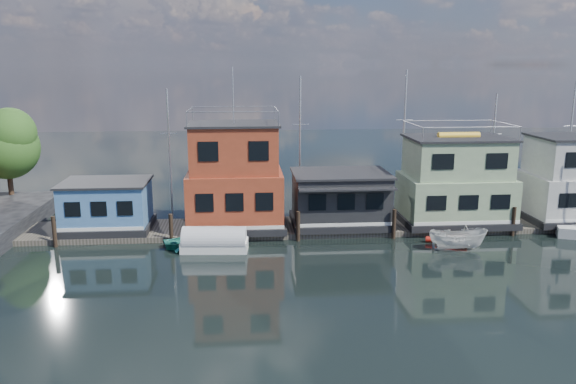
{
  "coord_description": "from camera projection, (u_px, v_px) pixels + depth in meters",
  "views": [
    {
      "loc": [
        -7.81,
        -29.26,
        12.4
      ],
      "look_at": [
        -4.51,
        12.0,
        3.0
      ],
      "focal_mm": 35.0,
      "sensor_mm": 36.0,
      "label": 1
    }
  ],
  "objects": [
    {
      "name": "red_kayak",
      "position": [
        447.0,
        241.0,
        39.75
      ],
      "size": [
        2.83,
        1.42,
        0.42
      ],
      "primitive_type": "cylinder",
      "rotation": [
        0.0,
        1.57,
        -0.37
      ],
      "color": "#B01B12",
      "rests_on": "ground"
    },
    {
      "name": "background_masts",
      "position": [
        389.0,
        146.0,
        48.43
      ],
      "size": [
        36.4,
        0.16,
        12.0
      ],
      "color": "silver",
      "rests_on": "ground"
    },
    {
      "name": "houseboat_green",
      "position": [
        456.0,
        182.0,
        43.34
      ],
      "size": [
        8.4,
        5.9,
        7.03
      ],
      "color": "black",
      "rests_on": "dock"
    },
    {
      "name": "houseboat_dark",
      "position": [
        340.0,
        199.0,
        42.87
      ],
      "size": [
        7.4,
        6.1,
        4.06
      ],
      "color": "black",
      "rests_on": "dock"
    },
    {
      "name": "motorboat",
      "position": [
        458.0,
        239.0,
        38.31
      ],
      "size": [
        4.09,
        1.97,
        1.52
      ],
      "primitive_type": "imported",
      "rotation": [
        0.0,
        0.0,
        1.44
      ],
      "color": "silver",
      "rests_on": "ground"
    },
    {
      "name": "dinghy_white",
      "position": [
        467.0,
        233.0,
        40.3
      ],
      "size": [
        2.71,
        2.46,
        1.25
      ],
      "primitive_type": "imported",
      "rotation": [
        0.0,
        0.0,
        1.77
      ],
      "color": "white",
      "rests_on": "ground"
    },
    {
      "name": "houseboat_blue",
      "position": [
        107.0,
        206.0,
        41.57
      ],
      "size": [
        6.4,
        4.9,
        3.66
      ],
      "color": "black",
      "rests_on": "dock"
    },
    {
      "name": "dinghy_teal",
      "position": [
        192.0,
        241.0,
        39.11
      ],
      "size": [
        4.37,
        3.53,
        0.8
      ],
      "primitive_type": "imported",
      "rotation": [
        0.0,
        0.0,
        1.79
      ],
      "color": "teal",
      "rests_on": "ground"
    },
    {
      "name": "pilings",
      "position": [
        349.0,
        225.0,
        40.47
      ],
      "size": [
        42.28,
        0.28,
        2.2
      ],
      "color": "#2D2116",
      "rests_on": "ground"
    },
    {
      "name": "ground",
      "position": [
        384.0,
        289.0,
        31.8
      ],
      "size": [
        160.0,
        160.0,
        0.0
      ],
      "primitive_type": "plane",
      "color": "black",
      "rests_on": "ground"
    },
    {
      "name": "dock",
      "position": [
        346.0,
        226.0,
        43.42
      ],
      "size": [
        48.0,
        5.0,
        0.4
      ],
      "primitive_type": "cube",
      "color": "#595147",
      "rests_on": "ground"
    },
    {
      "name": "tarp_runabout",
      "position": [
        214.0,
        241.0,
        38.16
      ],
      "size": [
        4.61,
        2.13,
        1.82
      ],
      "rotation": [
        0.0,
        0.0,
        -0.07
      ],
      "color": "silver",
      "rests_on": "ground"
    },
    {
      "name": "houseboat_red",
      "position": [
        235.0,
        179.0,
        41.89
      ],
      "size": [
        7.4,
        5.9,
        11.86
      ],
      "color": "black",
      "rests_on": "dock"
    }
  ]
}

